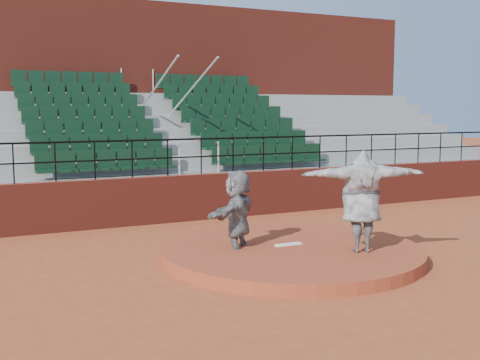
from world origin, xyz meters
The scene contains 9 objects.
ground centered at (0.00, 0.00, 0.00)m, with size 90.00×90.00×0.00m, color #9D4523.
pitchers_mound centered at (0.00, 0.00, 0.12)m, with size 5.50×5.50×0.25m, color #9C3E23.
pitching_rubber centered at (0.00, 0.15, 0.27)m, with size 0.60×0.15×0.03m, color white.
boundary_wall centered at (0.00, 5.00, 0.65)m, with size 24.00×0.30×1.30m, color maroon.
wall_railing centered at (0.00, 5.00, 2.03)m, with size 24.04×0.05×1.03m.
seating_deck centered at (0.00, 8.64, 1.45)m, with size 24.00×5.97×4.63m.
press_box_facade centered at (0.00, 12.60, 3.55)m, with size 24.00×3.00×7.10m, color maroon.
pitcher centered at (1.02, -1.00, 1.29)m, with size 2.55×0.69×2.08m, color black.
fielder centered at (-1.06, 0.46, 0.94)m, with size 1.75×0.56×1.89m, color black.
Camera 1 is at (-6.46, -10.70, 3.16)m, focal length 45.00 mm.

